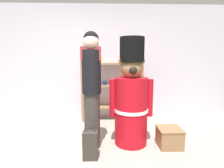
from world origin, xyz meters
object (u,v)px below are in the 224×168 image
Objects in this scene: person_shopper at (92,85)px; merchandise_shelf at (112,84)px; shopping_bag at (90,145)px; display_crate at (169,137)px; teddy_bear_guard at (131,98)px.

merchandise_shelf is at bearing 74.72° from person_shopper.
merchandise_shelf is 3.19× the size of shopping_bag.
merchandise_shelf is at bearing 77.71° from shopping_bag.
merchandise_shelf is 1.72m from display_crate.
shopping_bag is at bearing -144.28° from teddy_bear_guard.
person_shopper is 3.48× the size of shopping_bag.
shopping_bag is (-0.00, -0.34, -0.79)m from person_shopper.
merchandise_shelf reaches higher than display_crate.
teddy_bear_guard reaches higher than display_crate.
person_shopper reaches higher than teddy_bear_guard.
merchandise_shelf is at bearing 123.16° from display_crate.
teddy_bear_guard is at bearing 166.56° from display_crate.
person_shopper is 0.86m from shopping_bag.
person_shopper reaches higher than display_crate.
display_crate is (1.22, -0.04, -0.84)m from person_shopper.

